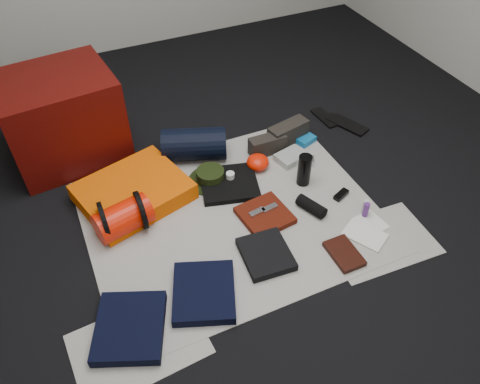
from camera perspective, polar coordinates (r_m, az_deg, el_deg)
name	(u,v)px	position (r m, az deg, el deg)	size (l,w,h in m)	color
floor	(232,217)	(2.68, -0.98, -3.06)	(4.50, 4.50, 0.02)	black
newspaper_mat	(232,215)	(2.67, -0.99, -2.87)	(1.60, 1.30, 0.01)	beige
newspaper_sheet_front_left	(139,344)	(2.26, -12.27, -17.66)	(0.58, 0.40, 0.00)	beige
newspaper_sheet_front_right	(379,241)	(2.66, 16.55, -5.72)	(0.58, 0.40, 0.00)	beige
red_cabinet	(62,118)	(3.12, -20.91, 8.44)	(0.67, 0.56, 0.56)	#4C0805
sleeping_pad	(133,192)	(2.79, -12.87, 0.00)	(0.59, 0.48, 0.11)	#F25A02
stuff_sack	(123,218)	(2.61, -14.04, -3.12)	(0.18, 0.18, 0.30)	red
sack_strap_left	(104,221)	(2.59, -16.23, -3.46)	(0.22, 0.22, 0.03)	black
sack_strap_right	(141,210)	(2.60, -12.01, -2.18)	(0.22, 0.22, 0.03)	black
navy_duffel	(194,144)	(2.99, -5.61, 5.82)	(0.21, 0.21, 0.40)	black
boonie_brim	(211,180)	(2.88, -3.59, 1.43)	(0.28, 0.28, 0.01)	black
boonie_crown	(210,175)	(2.85, -3.63, 2.04)	(0.17, 0.17, 0.07)	black
hiking_boot_left	(267,145)	(3.05, 3.36, 5.77)	(0.24, 0.09, 0.12)	#2A2520
hiking_boot_right	(288,133)	(3.14, 5.86, 7.15)	(0.28, 0.11, 0.14)	#2A2520
flip_flop_left	(325,118)	(3.45, 10.32, 8.90)	(0.09, 0.24, 0.01)	black
flip_flop_right	(347,124)	(3.41, 12.92, 8.04)	(0.11, 0.30, 0.02)	black
trousers_navy_a	(130,327)	(2.27, -13.27, -15.75)	(0.31, 0.35, 0.05)	black
trousers_navy_b	(204,292)	(2.32, -4.41, -12.09)	(0.30, 0.34, 0.05)	black
trousers_charcoal	(266,254)	(2.46, 3.18, -7.57)	(0.24, 0.28, 0.04)	black
black_tshirt	(229,184)	(2.83, -1.31, 1.03)	(0.34, 0.31, 0.03)	black
red_shirt	(265,215)	(2.65, 3.05, -2.85)	(0.26, 0.26, 0.04)	#4E1308
orange_stuff_sack	(258,162)	(2.93, 2.18, 3.65)	(0.14, 0.14, 0.09)	red
first_aid_pouch	(291,157)	(3.02, 6.20, 4.25)	(0.18, 0.14, 0.05)	#979E95
water_bottle	(304,170)	(2.82, 7.84, 2.68)	(0.08, 0.08, 0.20)	black
speaker	(311,206)	(2.70, 8.69, -1.74)	(0.07, 0.07, 0.18)	black
compact_camera	(305,161)	(3.01, 7.94, 3.80)	(0.11, 0.07, 0.04)	silver
cyan_case	(306,140)	(3.18, 8.07, 6.30)	(0.12, 0.08, 0.04)	#1065A0
toiletry_purple	(366,210)	(2.72, 15.10, -2.14)	(0.03, 0.03, 0.10)	#562577
toiletry_clear	(365,207)	(2.74, 14.99, -1.74)	(0.03, 0.03, 0.09)	#B6BCB7
paperback_book	(344,254)	(2.53, 12.58, -7.35)	(0.14, 0.21, 0.03)	black
map_booklet	(365,235)	(2.65, 14.97, -5.07)	(0.15, 0.22, 0.01)	silver
map_printout	(372,222)	(2.73, 15.77, -3.59)	(0.12, 0.16, 0.01)	silver
sunglasses	(341,195)	(2.83, 12.23, -0.33)	(0.11, 0.04, 0.03)	black
key_cluster	(148,334)	(2.26, -11.12, -16.60)	(0.07, 0.07, 0.01)	silver
tape_roll	(230,175)	(2.83, -1.19, 2.03)	(0.05, 0.05, 0.04)	silver
energy_bar_a	(257,212)	(2.63, 2.09, -2.46)	(0.10, 0.04, 0.01)	silver
energy_bar_b	(270,208)	(2.65, 3.64, -1.94)	(0.10, 0.04, 0.01)	silver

